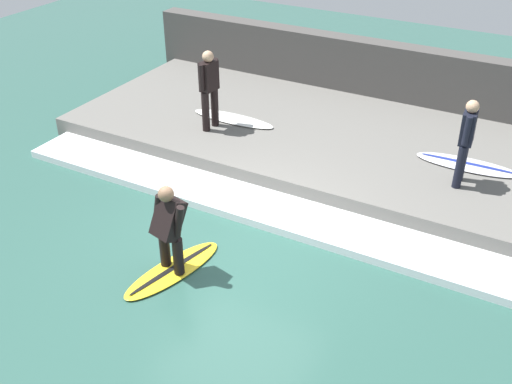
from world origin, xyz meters
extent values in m
plane|color=#2D564C|center=(0.00, 0.00, 0.00)|extent=(28.00, 28.00, 0.00)
cube|color=#66635E|center=(3.90, 0.00, 0.20)|extent=(4.40, 10.96, 0.39)
cube|color=#474442|center=(6.35, 0.00, 0.81)|extent=(0.50, 11.51, 1.62)
cube|color=white|center=(1.18, 0.00, 0.07)|extent=(1.02, 10.41, 0.14)
ellipsoid|color=yellow|center=(-0.93, 0.55, 0.03)|extent=(1.89, 0.93, 0.06)
ellipsoid|color=black|center=(-0.93, 0.55, 0.06)|extent=(1.65, 0.47, 0.01)
cylinder|color=black|center=(-0.97, 0.40, 0.37)|extent=(0.16, 0.16, 0.62)
cylinder|color=black|center=(-0.90, 0.69, 0.37)|extent=(0.16, 0.16, 0.62)
cube|color=black|center=(-0.93, 0.55, 0.98)|extent=(0.54, 0.49, 0.65)
sphere|color=#846047|center=(-0.93, 0.55, 1.38)|extent=(0.23, 0.23, 0.23)
cylinder|color=black|center=(-0.98, 0.33, 1.01)|extent=(0.11, 0.22, 0.55)
cylinder|color=black|center=(-0.88, 0.76, 1.01)|extent=(0.11, 0.22, 0.55)
cylinder|color=black|center=(3.25, -2.72, 0.79)|extent=(0.15, 0.15, 0.79)
cylinder|color=black|center=(2.96, -2.74, 0.79)|extent=(0.15, 0.15, 0.79)
cube|color=black|center=(3.11, -2.73, 1.47)|extent=(0.38, 0.26, 0.57)
sphere|color=tan|center=(3.11, -2.73, 1.85)|extent=(0.22, 0.22, 0.22)
cylinder|color=black|center=(3.32, -2.71, 1.50)|extent=(0.11, 0.11, 0.50)
cylinder|color=black|center=(2.90, -2.74, 1.50)|extent=(0.11, 0.11, 0.50)
ellipsoid|color=silver|center=(3.82, -2.75, 0.42)|extent=(0.61, 1.89, 0.06)
ellipsoid|color=navy|center=(3.82, -2.75, 0.46)|extent=(0.15, 1.73, 0.01)
cylinder|color=black|center=(3.07, 2.28, 0.81)|extent=(0.16, 0.16, 0.83)
cylinder|color=black|center=(2.78, 2.31, 0.81)|extent=(0.16, 0.16, 0.83)
cube|color=black|center=(2.92, 2.30, 1.53)|extent=(0.41, 0.27, 0.60)
sphere|color=tan|center=(2.92, 2.30, 1.93)|extent=(0.23, 0.23, 0.23)
cylinder|color=black|center=(3.14, 2.27, 1.56)|extent=(0.11, 0.11, 0.53)
cylinder|color=black|center=(2.70, 2.32, 1.56)|extent=(0.11, 0.11, 0.53)
ellipsoid|color=white|center=(3.47, 2.08, 0.42)|extent=(0.50, 1.92, 0.06)
camera|label=1|loc=(-6.55, -3.98, 5.79)|focal=42.00mm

